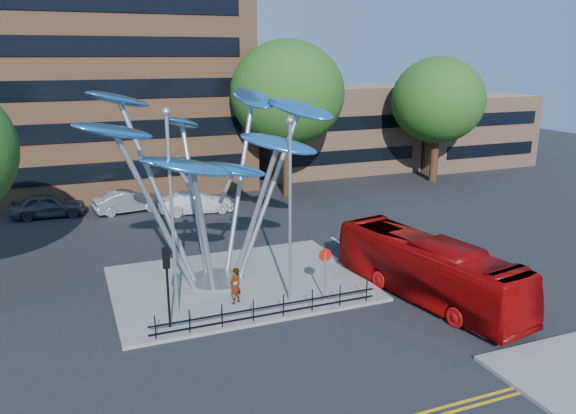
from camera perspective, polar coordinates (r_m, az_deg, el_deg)
name	(u,v)px	position (r m, az deg, el deg)	size (l,w,h in m)	color
ground	(307,336)	(23.14, 1.90, -12.92)	(120.00, 120.00, 0.00)	black
traffic_island	(239,283)	(27.89, -5.03, -7.71)	(12.00, 9.00, 0.15)	slate
brick_tower	(80,2)	(50.86, -20.40, 18.92)	(25.00, 15.00, 30.00)	#8C5E3D
low_building_near	(333,129)	(54.82, 4.63, 7.91)	(15.00, 8.00, 8.00)	tan
low_building_far	(464,130)	(60.81, 17.49, 7.51)	(12.00, 8.00, 7.00)	tan
tree_right	(287,94)	(43.89, -0.07, 11.45)	(8.80, 8.80, 12.11)	black
tree_far	(438,101)	(50.85, 14.99, 10.41)	(8.00, 8.00, 10.81)	black
leaf_sculpture	(209,145)	(26.39, -8.04, 6.26)	(12.72, 9.54, 9.51)	#9EA0A5
street_lamp_left	(171,197)	(23.14, -11.81, 1.00)	(0.36, 0.36, 8.80)	#9EA0A5
street_lamp_right	(290,195)	(24.08, 0.21, 1.24)	(0.36, 0.36, 8.30)	#9EA0A5
traffic_light_island	(167,271)	(22.95, -12.21, -6.34)	(0.28, 0.18, 3.42)	black
no_entry_sign_island	(325,265)	(25.23, 3.80, -5.95)	(0.60, 0.10, 2.45)	#9EA0A5
pedestrian_railing_front	(269,310)	(23.97, -1.98, -10.40)	(10.00, 0.06, 1.00)	black
red_bus	(428,269)	(26.60, 14.01, -6.11)	(2.42, 10.36, 2.89)	#930607
pedestrian	(235,286)	(25.29, -5.36, -7.96)	(0.61, 0.40, 1.67)	gray
parked_car_left	(48,205)	(42.25, -23.16, 0.15)	(1.95, 4.86, 1.65)	#3D3F44
parked_car_mid	(128,201)	(41.67, -15.94, 0.55)	(1.67, 4.78, 1.57)	#A3A5AB
parked_car_right	(196,202)	(40.53, -9.31, 0.52)	(2.17, 5.35, 1.55)	white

